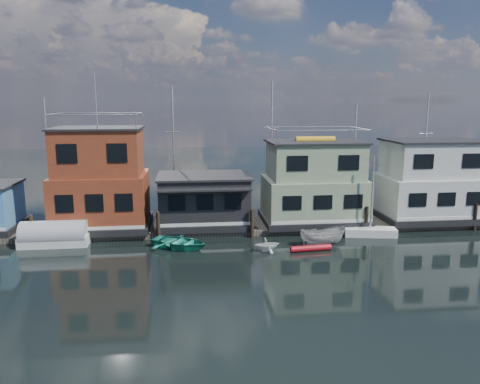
{
  "coord_description": "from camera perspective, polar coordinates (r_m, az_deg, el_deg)",
  "views": [
    {
      "loc": [
        -1.65,
        -24.74,
        10.26
      ],
      "look_at": [
        2.41,
        12.0,
        3.0
      ],
      "focal_mm": 35.0,
      "sensor_mm": 36.0,
      "label": 1
    }
  ],
  "objects": [
    {
      "name": "houseboat_white",
      "position": [
        42.44,
        22.15,
        1.17
      ],
      "size": [
        8.4,
        5.9,
        6.66
      ],
      "color": "black",
      "rests_on": "dock"
    },
    {
      "name": "houseboat_red",
      "position": [
        37.88,
        -16.64,
        1.29
      ],
      "size": [
        7.4,
        5.9,
        11.86
      ],
      "color": "black",
      "rests_on": "dock"
    },
    {
      "name": "pilings",
      "position": [
        35.18,
        -3.95,
        -4.01
      ],
      "size": [
        42.28,
        0.28,
        2.2
      ],
      "color": "#2D2116",
      "rests_on": "ground"
    },
    {
      "name": "ground",
      "position": [
        26.83,
        -2.34,
        -11.37
      ],
      "size": [
        160.0,
        160.0,
        0.0
      ],
      "primitive_type": "plane",
      "color": "black",
      "rests_on": "ground"
    },
    {
      "name": "background_masts",
      "position": [
        43.47,
        2.22,
        4.88
      ],
      "size": [
        36.4,
        0.16,
        12.0
      ],
      "color": "silver",
      "rests_on": "ground"
    },
    {
      "name": "dinghy_teal",
      "position": [
        33.43,
        -7.39,
        -6.08
      ],
      "size": [
        5.08,
        4.64,
        0.86
      ],
      "primitive_type": "imported",
      "rotation": [
        0.0,
        0.0,
        1.05
      ],
      "color": "teal",
      "rests_on": "ground"
    },
    {
      "name": "red_kayak",
      "position": [
        32.92,
        8.62,
        -6.78
      ],
      "size": [
        2.95,
        0.71,
        0.43
      ],
      "primitive_type": "cylinder",
      "rotation": [
        0.0,
        1.57,
        0.1
      ],
      "color": "#B3131D",
      "rests_on": "ground"
    },
    {
      "name": "houseboat_green",
      "position": [
        38.7,
        9.0,
        0.99
      ],
      "size": [
        8.4,
        5.9,
        7.03
      ],
      "color": "black",
      "rests_on": "dock"
    },
    {
      "name": "motorboat",
      "position": [
        34.25,
        10.07,
        -5.34
      ],
      "size": [
        3.47,
        1.45,
        1.32
      ],
      "primitive_type": "imported",
      "rotation": [
        0.0,
        0.0,
        1.62
      ],
      "color": "beige",
      "rests_on": "ground"
    },
    {
      "name": "houseboat_dark",
      "position": [
        37.57,
        -4.41,
        -0.97
      ],
      "size": [
        7.4,
        6.1,
        4.06
      ],
      "color": "black",
      "rests_on": "dock"
    },
    {
      "name": "dinghy_white",
      "position": [
        32.57,
        3.27,
        -6.37
      ],
      "size": [
        2.08,
        1.87,
        0.97
      ],
      "primitive_type": "imported",
      "rotation": [
        0.0,
        0.0,
        1.74
      ],
      "color": "white",
      "rests_on": "ground"
    },
    {
      "name": "day_sailer",
      "position": [
        37.45,
        15.56,
        -4.6
      ],
      "size": [
        4.1,
        1.99,
        6.19
      ],
      "rotation": [
        0.0,
        0.0,
        -0.18
      ],
      "color": "white",
      "rests_on": "ground"
    },
    {
      "name": "dock",
      "position": [
        38.13,
        -3.61,
        -4.21
      ],
      "size": [
        48.0,
        5.0,
        0.4
      ],
      "primitive_type": "cube",
      "color": "#595147",
      "rests_on": "ground"
    },
    {
      "name": "tarp_runabout",
      "position": [
        36.21,
        -21.68,
        -4.97
      ],
      "size": [
        4.79,
        1.98,
        1.93
      ],
      "rotation": [
        0.0,
        0.0,
        0.01
      ],
      "color": "silver",
      "rests_on": "ground"
    }
  ]
}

